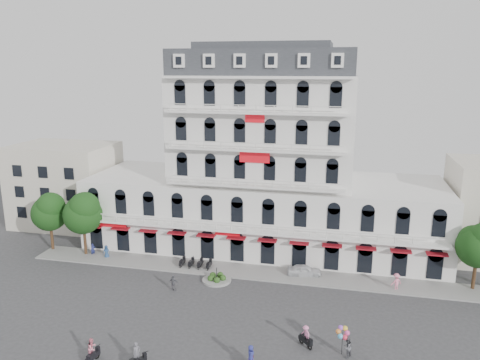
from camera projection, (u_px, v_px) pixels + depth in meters
name	position (u px, v px, depth m)	size (l,w,h in m)	color
ground	(230.00, 311.00, 45.20)	(120.00, 120.00, 0.00)	#38383A
sidewalk	(249.00, 272.00, 53.71)	(53.00, 4.00, 0.16)	gray
main_building	(263.00, 171.00, 59.89)	(45.00, 15.00, 25.80)	silver
flank_building_west	(66.00, 185.00, 69.16)	(14.00, 10.00, 12.00)	beige
traffic_island	(217.00, 279.00, 51.47)	(3.20, 3.20, 1.60)	gray
parked_scooter_row	(196.00, 268.00, 54.90)	(4.40, 1.80, 1.10)	black
tree_west_outer	(49.00, 210.00, 58.95)	(4.50, 4.48, 7.76)	#382314
tree_west_inner	(83.00, 212.00, 57.33)	(4.76, 4.76, 8.25)	#382314
tree_east_inner	(479.00, 244.00, 48.26)	(4.40, 4.37, 7.57)	#382314
parked_car	(304.00, 270.00, 52.70)	(1.53, 3.81, 1.30)	silver
rider_west	(137.00, 356.00, 36.53)	(1.20, 1.41, 2.21)	black
rider_southwest	(92.00, 350.00, 37.14)	(0.74, 1.70, 2.16)	black
rider_east	(251.00, 357.00, 36.33)	(0.62, 1.70, 2.08)	maroon
rider_center	(306.00, 336.00, 39.31)	(1.29, 1.32, 1.95)	black
pedestrian_left	(106.00, 252.00, 57.53)	(0.81, 0.52, 1.65)	navy
pedestrian_mid	(173.00, 283.00, 49.19)	(1.01, 0.42, 1.73)	#5B5A62
pedestrian_right	(396.00, 282.00, 49.21)	(1.23, 0.70, 1.90)	pink
pedestrian_far	(93.00, 250.00, 58.30)	(0.57, 0.37, 1.56)	navy
balloon_vendor	(346.00, 342.00, 37.91)	(1.49, 1.38, 2.45)	#57575E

